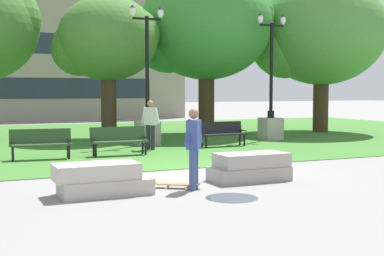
% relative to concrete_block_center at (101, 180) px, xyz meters
% --- Properties ---
extents(ground_plane, '(140.00, 140.00, 0.00)m').
position_rel_concrete_block_center_xyz_m(ground_plane, '(3.22, 2.44, -0.31)').
color(ground_plane, gray).
extents(grass_lawn, '(40.00, 20.00, 0.02)m').
position_rel_concrete_block_center_xyz_m(grass_lawn, '(3.22, 12.44, -0.30)').
color(grass_lawn, '#3D752D').
rests_on(grass_lawn, ground).
extents(concrete_block_center, '(1.91, 0.90, 0.64)m').
position_rel_concrete_block_center_xyz_m(concrete_block_center, '(0.00, 0.00, 0.00)').
color(concrete_block_center, '#B2ADA3').
rests_on(concrete_block_center, ground).
extents(concrete_block_left, '(1.80, 0.90, 0.64)m').
position_rel_concrete_block_center_xyz_m(concrete_block_left, '(3.57, 0.24, 0.00)').
color(concrete_block_left, '#9E9991').
rests_on(concrete_block_left, ground).
extents(person_skateboarder, '(0.61, 0.49, 1.71)m').
position_rel_concrete_block_center_xyz_m(person_skateboarder, '(1.92, -0.24, 0.66)').
color(person_skateboarder, '#384C7A').
rests_on(person_skateboarder, ground).
extents(skateboard, '(0.95, 0.74, 0.14)m').
position_rel_concrete_block_center_xyz_m(skateboard, '(1.65, 0.02, -0.22)').
color(skateboard, olive).
rests_on(skateboard, ground).
extents(puddle, '(1.03, 1.03, 0.01)m').
position_rel_concrete_block_center_xyz_m(puddle, '(2.24, -1.34, -0.30)').
color(puddle, '#47515B').
rests_on(puddle, ground).
extents(park_bench_near_right, '(1.82, 0.59, 0.90)m').
position_rel_concrete_block_center_xyz_m(park_bench_near_right, '(6.36, 7.05, 0.23)').
color(park_bench_near_right, black).
rests_on(park_bench_near_right, grass_lawn).
extents(park_bench_far_left, '(1.84, 0.71, 0.90)m').
position_rel_concrete_block_center_xyz_m(park_bench_far_left, '(-0.29, 6.00, 0.23)').
color(park_bench_far_left, '#284723').
rests_on(park_bench_far_left, grass_lawn).
extents(park_bench_far_right, '(1.82, 0.59, 0.90)m').
position_rel_concrete_block_center_xyz_m(park_bench_far_right, '(2.12, 5.98, 0.23)').
color(park_bench_far_right, '#284723').
rests_on(park_bench_far_right, grass_lawn).
extents(lamp_post_center, '(1.32, 0.80, 5.24)m').
position_rel_concrete_block_center_xyz_m(lamp_post_center, '(9.50, 8.68, 0.77)').
color(lamp_post_center, '#ADA89E').
rests_on(lamp_post_center, grass_lawn).
extents(lamp_post_right, '(1.32, 0.80, 5.22)m').
position_rel_concrete_block_center_xyz_m(lamp_post_right, '(4.03, 8.69, 0.77)').
color(lamp_post_right, gray).
rests_on(lamp_post_right, grass_lawn).
extents(tree_near_left, '(6.32, 6.02, 7.65)m').
position_rel_concrete_block_center_xyz_m(tree_near_left, '(8.00, 11.98, 4.73)').
color(tree_near_left, '#42301E').
rests_on(tree_near_left, grass_lawn).
extents(tree_far_left, '(4.37, 4.16, 5.99)m').
position_rel_concrete_block_center_xyz_m(tree_far_left, '(3.27, 11.57, 3.85)').
color(tree_far_left, '#42301E').
rests_on(tree_far_left, grass_lawn).
extents(tree_near_right, '(6.51, 6.20, 7.59)m').
position_rel_concrete_block_center_xyz_m(tree_near_right, '(13.84, 11.10, 4.59)').
color(tree_near_right, '#42301E').
rests_on(tree_near_right, grass_lawn).
extents(person_bystander_near_lawn, '(0.49, 0.79, 1.71)m').
position_rel_concrete_block_center_xyz_m(person_bystander_near_lawn, '(3.57, 7.05, 0.68)').
color(person_bystander_near_lawn, '#28282D').
rests_on(person_bystander_near_lawn, grass_lawn).
extents(building_facade_distant, '(22.68, 1.03, 9.74)m').
position_rel_concrete_block_center_xyz_m(building_facade_distant, '(1.92, 26.94, 4.56)').
color(building_facade_distant, gray).
rests_on(building_facade_distant, ground).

